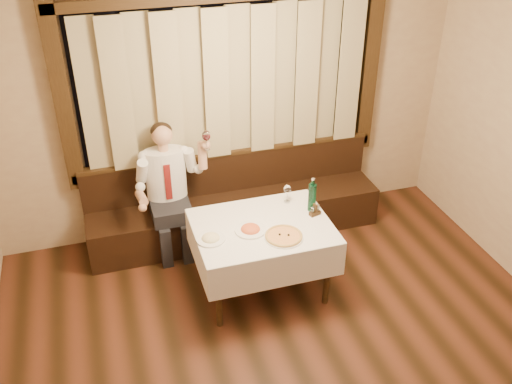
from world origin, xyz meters
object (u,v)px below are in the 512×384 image
object	(u,v)px
banquette	(234,208)
pasta_cream	(211,236)
green_bottle	(312,197)
pizza	(284,236)
pasta_red	(250,227)
cruet_caddy	(315,211)
seated_man	(168,181)
dining_table	(262,235)

from	to	relation	value
banquette	pasta_cream	bearing A→B (deg)	-114.71
green_bottle	banquette	bearing A→B (deg)	120.12
pizza	pasta_red	bearing A→B (deg)	143.81
pasta_red	banquette	bearing A→B (deg)	83.11
cruet_caddy	seated_man	xyz separation A→B (m)	(-1.25, 0.91, 0.03)
banquette	pasta_red	xyz separation A→B (m)	(-0.13, -1.08, 0.49)
dining_table	seated_man	distance (m)	1.19
banquette	green_bottle	size ratio (longest dim) A/B	9.20
pizza	green_bottle	world-z (taller)	green_bottle
green_bottle	pasta_red	bearing A→B (deg)	-166.10
pasta_red	seated_man	xyz separation A→B (m)	(-0.59, 0.99, 0.03)
dining_table	pasta_cream	xyz separation A→B (m)	(-0.51, -0.08, 0.14)
pasta_red	pizza	bearing A→B (deg)	-36.19
seated_man	green_bottle	bearing A→B (deg)	-33.46
dining_table	cruet_caddy	distance (m)	0.55
pasta_cream	cruet_caddy	world-z (taller)	cruet_caddy
pizza	seated_man	xyz separation A→B (m)	(-0.84, 1.17, 0.06)
pasta_red	cruet_caddy	bearing A→B (deg)	6.44
pasta_red	pasta_cream	distance (m)	0.38
pizza	cruet_caddy	size ratio (longest dim) A/B	2.98
pizza	green_bottle	bearing A→B (deg)	40.85
pizza	seated_man	bearing A→B (deg)	125.64
pasta_cream	dining_table	bearing A→B (deg)	8.81
dining_table	pasta_cream	bearing A→B (deg)	-171.19
banquette	pasta_red	world-z (taller)	banquette
green_bottle	pizza	bearing A→B (deg)	-139.15
banquette	pasta_red	bearing A→B (deg)	-96.89
pasta_cream	seated_man	bearing A→B (deg)	101.68
pasta_red	pasta_cream	size ratio (longest dim) A/B	1.09
pasta_cream	pizza	bearing A→B (deg)	-14.33
pasta_red	green_bottle	xyz separation A→B (m)	(0.66, 0.16, 0.11)
green_bottle	seated_man	bearing A→B (deg)	146.54
banquette	green_bottle	bearing A→B (deg)	-59.88
dining_table	pasta_red	world-z (taller)	pasta_red
banquette	green_bottle	world-z (taller)	green_bottle
banquette	dining_table	world-z (taller)	banquette
pasta_cream	green_bottle	distance (m)	1.06
banquette	cruet_caddy	size ratio (longest dim) A/B	26.85
banquette	dining_table	bearing A→B (deg)	-90.00
pasta_red	green_bottle	bearing A→B (deg)	13.90
pizza	seated_man	world-z (taller)	seated_man
pasta_red	cruet_caddy	xyz separation A→B (m)	(0.66, 0.07, 0.00)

